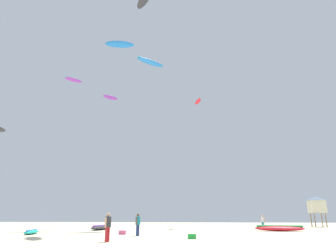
{
  "coord_description": "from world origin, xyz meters",
  "views": [
    {
      "loc": [
        3.13,
        -13.87,
        1.52
      ],
      "look_at": [
        0.0,
        15.68,
        10.34
      ],
      "focal_mm": 32.34,
      "sensor_mm": 36.0,
      "label": 1
    }
  ],
  "objects_px": {
    "person_left": "(263,221)",
    "gear_bag": "(192,236)",
    "kite_grounded_mid": "(101,227)",
    "kite_aloft_7": "(74,80)",
    "person_foreground": "(108,225)",
    "kite_grounded_far": "(31,232)",
    "kite_aloft_5": "(110,97)",
    "kite_grounded_near": "(279,228)",
    "kite_aloft_6": "(153,63)",
    "person_midground": "(138,223)",
    "kite_aloft_2": "(150,62)",
    "cooler_box": "(122,232)",
    "kite_aloft_1": "(120,44)",
    "kite_aloft_0": "(198,101)",
    "lifeguard_tower": "(317,204)"
  },
  "relations": [
    {
      "from": "person_midground",
      "to": "cooler_box",
      "type": "height_order",
      "value": "person_midground"
    },
    {
      "from": "kite_aloft_0",
      "to": "kite_aloft_2",
      "type": "relative_size",
      "value": 0.68
    },
    {
      "from": "kite_grounded_mid",
      "to": "kite_aloft_6",
      "type": "relative_size",
      "value": 1.92
    },
    {
      "from": "person_foreground",
      "to": "kite_aloft_5",
      "type": "relative_size",
      "value": 0.59
    },
    {
      "from": "kite_grounded_far",
      "to": "kite_aloft_2",
      "type": "distance_m",
      "value": 25.27
    },
    {
      "from": "kite_aloft_1",
      "to": "kite_aloft_2",
      "type": "distance_m",
      "value": 6.8
    },
    {
      "from": "kite_grounded_far",
      "to": "kite_aloft_0",
      "type": "height_order",
      "value": "kite_aloft_0"
    },
    {
      "from": "kite_aloft_0",
      "to": "kite_aloft_2",
      "type": "distance_m",
      "value": 9.98
    },
    {
      "from": "kite_grounded_far",
      "to": "kite_aloft_6",
      "type": "xyz_separation_m",
      "value": [
        6.94,
        20.45,
        26.67
      ]
    },
    {
      "from": "kite_grounded_mid",
      "to": "kite_aloft_6",
      "type": "xyz_separation_m",
      "value": [
        3.57,
        12.08,
        26.59
      ]
    },
    {
      "from": "kite_grounded_near",
      "to": "kite_aloft_0",
      "type": "bearing_deg",
      "value": 127.35
    },
    {
      "from": "cooler_box",
      "to": "gear_bag",
      "type": "distance_m",
      "value": 7.44
    },
    {
      "from": "lifeguard_tower",
      "to": "kite_grounded_far",
      "type": "bearing_deg",
      "value": -146.04
    },
    {
      "from": "kite_aloft_1",
      "to": "kite_aloft_5",
      "type": "bearing_deg",
      "value": 110.83
    },
    {
      "from": "kite_aloft_0",
      "to": "kite_aloft_2",
      "type": "xyz_separation_m",
      "value": [
        -6.29,
        -7.02,
        3.28
      ]
    },
    {
      "from": "kite_grounded_mid",
      "to": "gear_bag",
      "type": "relative_size",
      "value": 8.1
    },
    {
      "from": "kite_grounded_near",
      "to": "kite_grounded_far",
      "type": "bearing_deg",
      "value": -161.56
    },
    {
      "from": "person_left",
      "to": "gear_bag",
      "type": "distance_m",
      "value": 18.89
    },
    {
      "from": "kite_grounded_mid",
      "to": "person_foreground",
      "type": "bearing_deg",
      "value": -70.68
    },
    {
      "from": "person_left",
      "to": "kite_aloft_1",
      "type": "xyz_separation_m",
      "value": [
        -18.56,
        -0.52,
        24.88
      ]
    },
    {
      "from": "person_left",
      "to": "kite_aloft_0",
      "type": "relative_size",
      "value": 0.62
    },
    {
      "from": "person_foreground",
      "to": "kite_grounded_mid",
      "type": "xyz_separation_m",
      "value": [
        -5.44,
        15.51,
        -0.73
      ]
    },
    {
      "from": "person_midground",
      "to": "kite_aloft_2",
      "type": "relative_size",
      "value": 0.44
    },
    {
      "from": "cooler_box",
      "to": "kite_aloft_6",
      "type": "relative_size",
      "value": 0.24
    },
    {
      "from": "cooler_box",
      "to": "kite_aloft_7",
      "type": "distance_m",
      "value": 28.95
    },
    {
      "from": "gear_bag",
      "to": "kite_aloft_6",
      "type": "distance_m",
      "value": 36.86
    },
    {
      "from": "kite_grounded_near",
      "to": "gear_bag",
      "type": "xyz_separation_m",
      "value": [
        -8.51,
        -11.48,
        -0.12
      ]
    },
    {
      "from": "person_foreground",
      "to": "cooler_box",
      "type": "relative_size",
      "value": 3.02
    },
    {
      "from": "kite_grounded_mid",
      "to": "kite_aloft_7",
      "type": "relative_size",
      "value": 1.79
    },
    {
      "from": "person_left",
      "to": "cooler_box",
      "type": "xyz_separation_m",
      "value": [
        -13.93,
        -12.65,
        -0.79
      ]
    },
    {
      "from": "person_left",
      "to": "cooler_box",
      "type": "distance_m",
      "value": 18.83
    },
    {
      "from": "kite_grounded_near",
      "to": "kite_aloft_1",
      "type": "xyz_separation_m",
      "value": [
        -19.1,
        5.11,
        25.55
      ]
    },
    {
      "from": "lifeguard_tower",
      "to": "kite_aloft_2",
      "type": "height_order",
      "value": "kite_aloft_2"
    },
    {
      "from": "kite_grounded_near",
      "to": "kite_aloft_0",
      "type": "height_order",
      "value": "kite_aloft_0"
    },
    {
      "from": "kite_aloft_2",
      "to": "kite_aloft_7",
      "type": "height_order",
      "value": "kite_aloft_7"
    },
    {
      "from": "kite_grounded_far",
      "to": "kite_aloft_5",
      "type": "relative_size",
      "value": 1.13
    },
    {
      "from": "kite_grounded_near",
      "to": "kite_aloft_1",
      "type": "relative_size",
      "value": 1.14
    },
    {
      "from": "kite_aloft_5",
      "to": "kite_aloft_1",
      "type": "bearing_deg",
      "value": -69.17
    },
    {
      "from": "person_foreground",
      "to": "person_midground",
      "type": "height_order",
      "value": "person_foreground"
    },
    {
      "from": "kite_grounded_near",
      "to": "kite_aloft_2",
      "type": "height_order",
      "value": "kite_aloft_2"
    },
    {
      "from": "kite_grounded_near",
      "to": "kite_aloft_7",
      "type": "xyz_separation_m",
      "value": [
        -26.92,
        7.78,
        21.41
      ]
    },
    {
      "from": "person_midground",
      "to": "kite_aloft_1",
      "type": "height_order",
      "value": "kite_aloft_1"
    },
    {
      "from": "person_foreground",
      "to": "cooler_box",
      "type": "bearing_deg",
      "value": 118.62
    },
    {
      "from": "person_left",
      "to": "kite_grounded_mid",
      "type": "distance_m",
      "value": 18.98
    },
    {
      "from": "kite_aloft_6",
      "to": "kite_aloft_0",
      "type": "bearing_deg",
      "value": -20.13
    },
    {
      "from": "gear_bag",
      "to": "kite_aloft_0",
      "type": "xyz_separation_m",
      "value": [
        0.67,
        21.74,
        18.14
      ]
    },
    {
      "from": "person_midground",
      "to": "kite_aloft_7",
      "type": "bearing_deg",
      "value": -27.57
    },
    {
      "from": "lifeguard_tower",
      "to": "kite_aloft_6",
      "type": "height_order",
      "value": "kite_aloft_6"
    },
    {
      "from": "lifeguard_tower",
      "to": "kite_grounded_mid",
      "type": "bearing_deg",
      "value": -155.65
    },
    {
      "from": "kite_grounded_near",
      "to": "kite_aloft_6",
      "type": "relative_size",
      "value": 2.11
    }
  ]
}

